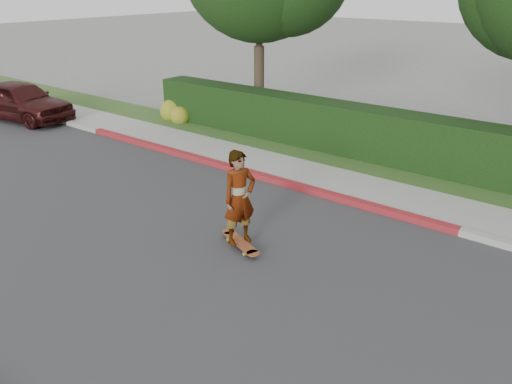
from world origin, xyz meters
TOP-DOWN VIEW (x-y plane):
  - ground at (0.00, 0.00)m, footprint 120.00×120.00m
  - road at (0.00, 0.00)m, footprint 60.00×8.00m
  - curb_far at (0.00, 4.10)m, footprint 60.00×0.20m
  - curb_red_section at (-5.00, 4.10)m, footprint 12.00×0.21m
  - sidewalk_far at (0.00, 5.00)m, footprint 60.00×1.60m
  - planting_strip at (0.00, 6.60)m, footprint 60.00×1.60m
  - hedge at (-3.00, 7.20)m, footprint 15.00×1.00m
  - flowering_shrub at (-10.01, 6.74)m, footprint 1.40×1.00m
  - skateboard at (-2.21, 0.98)m, footprint 1.24×0.69m
  - skateboarder at (-2.21, 0.98)m, footprint 0.63×0.78m
  - car_maroon at (-14.65, 3.50)m, footprint 4.42×2.31m

SIDE VIEW (x-z plane):
  - ground at x=0.00m, z-range 0.00..0.00m
  - road at x=0.00m, z-range 0.00..0.01m
  - planting_strip at x=0.00m, z-range 0.00..0.10m
  - sidewalk_far at x=0.00m, z-range 0.00..0.12m
  - curb_far at x=0.00m, z-range 0.00..0.15m
  - curb_red_section at x=-5.00m, z-range 0.00..0.15m
  - skateboard at x=-2.21m, z-range 0.05..0.17m
  - flowering_shrub at x=-10.01m, z-range -0.12..0.78m
  - car_maroon at x=-14.65m, z-range 0.00..1.44m
  - hedge at x=-3.00m, z-range 0.00..1.50m
  - skateboarder at x=-2.21m, z-range 0.13..1.97m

